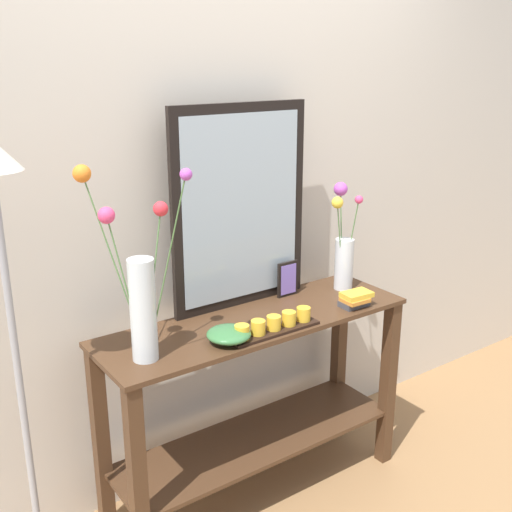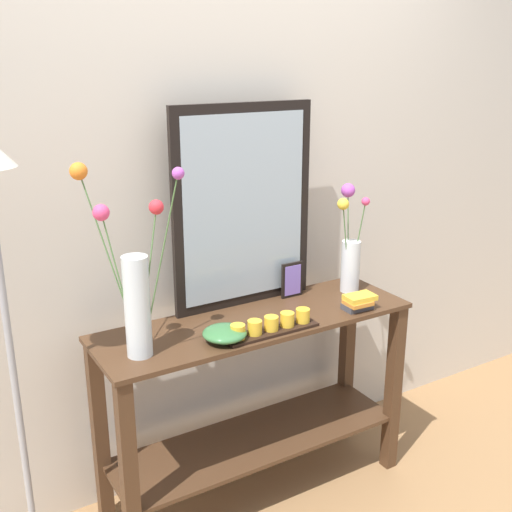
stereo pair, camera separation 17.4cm
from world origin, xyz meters
name	(u,v)px [view 2 (the right image)]	position (x,y,z in m)	size (l,w,h in m)	color
ground_plane	(256,491)	(0.00, 0.00, -0.01)	(7.00, 6.00, 0.02)	#997047
wall_back	(216,180)	(0.00, 0.33, 1.35)	(6.40, 0.08, 2.70)	beige
console_table	(256,387)	(0.00, 0.00, 0.52)	(1.33, 0.41, 0.83)	#472D1C
mirror_leaning	(244,208)	(0.05, 0.17, 1.25)	(0.64, 0.03, 0.85)	black
tall_vase_left	(134,289)	(-0.53, -0.05, 1.08)	(0.30, 0.29, 0.69)	silver
vase_right	(350,252)	(0.53, 0.06, 1.01)	(0.15, 0.15, 0.48)	silver
candle_tray	(271,326)	(-0.02, -0.14, 0.86)	(0.39, 0.09, 0.07)	black
picture_frame_small	(292,280)	(0.26, 0.13, 0.91)	(0.11, 0.01, 0.16)	black
decorative_bowl	(225,333)	(-0.21, -0.12, 0.86)	(0.17, 0.17, 0.06)	#38703D
book_stack	(358,302)	(0.42, -0.14, 0.86)	(0.14, 0.10, 0.06)	#424247
floor_lamp	(4,303)	(-0.95, -0.03, 1.11)	(0.24, 0.24, 1.64)	#9E9EA3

